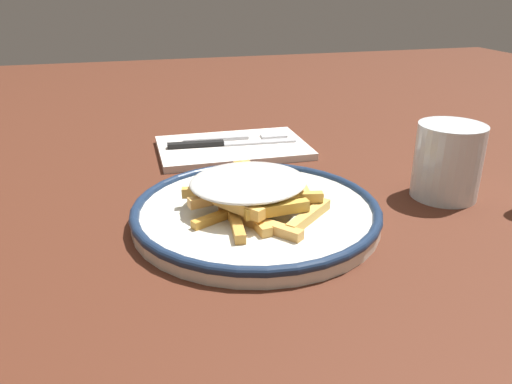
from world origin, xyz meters
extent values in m
plane|color=#4D2517|center=(0.00, 0.00, 0.00)|extent=(2.60, 2.60, 0.00)
cylinder|color=silver|center=(0.00, 0.00, 0.01)|extent=(0.28, 0.28, 0.02)
torus|color=#1A2C49|center=(0.00, 0.00, 0.02)|extent=(0.29, 0.29, 0.01)
cube|color=gold|center=(0.02, -0.04, 0.02)|extent=(0.05, 0.08, 0.01)
cube|color=gold|center=(0.02, 0.04, 0.03)|extent=(0.02, 0.07, 0.01)
cube|color=gold|center=(0.01, 0.01, 0.02)|extent=(0.01, 0.07, 0.01)
cube|color=gold|center=(0.00, -0.01, 0.02)|extent=(0.06, 0.05, 0.01)
cube|color=#E1B950|center=(0.02, -0.01, 0.03)|extent=(0.07, 0.01, 0.01)
cube|color=#D18443|center=(0.01, -0.01, 0.02)|extent=(0.04, 0.06, 0.01)
cube|color=#E8A853|center=(0.06, 0.00, 0.02)|extent=(0.06, 0.05, 0.01)
cube|color=#E6AF4B|center=(-0.02, 0.06, 0.02)|extent=(0.07, 0.02, 0.01)
cube|color=gold|center=(-0.05, 0.00, 0.04)|extent=(0.08, 0.01, 0.01)
cube|color=tan|center=(-0.03, 0.03, 0.02)|extent=(0.06, 0.07, 0.01)
cube|color=gold|center=(-0.01, 0.02, 0.02)|extent=(0.05, 0.06, 0.01)
cube|color=#E3B454|center=(0.05, 0.05, 0.02)|extent=(0.06, 0.07, 0.01)
cube|color=#E4B564|center=(0.02, 0.02, 0.03)|extent=(0.03, 0.08, 0.01)
cube|color=#EDC161|center=(-0.06, 0.03, 0.02)|extent=(0.02, 0.06, 0.01)
cube|color=#DBA154|center=(0.00, -0.05, 0.03)|extent=(0.03, 0.07, 0.01)
cube|color=gold|center=(0.05, 0.01, 0.04)|extent=(0.02, 0.07, 0.01)
cube|color=#EEB464|center=(-0.07, -0.01, 0.02)|extent=(0.03, 0.07, 0.01)
cube|color=#E9AB4D|center=(0.04, -0.01, 0.02)|extent=(0.08, 0.02, 0.01)
cube|color=gold|center=(0.04, -0.03, 0.02)|extent=(0.07, 0.02, 0.01)
cube|color=gold|center=(-0.07, 0.02, 0.03)|extent=(0.07, 0.02, 0.01)
cube|color=gold|center=(0.01, 0.03, 0.02)|extent=(0.05, 0.06, 0.01)
cube|color=gold|center=(-0.02, -0.04, 0.03)|extent=(0.03, 0.09, 0.01)
cube|color=#F6BC58|center=(0.02, -0.03, 0.04)|extent=(0.08, 0.06, 0.01)
cube|color=gold|center=(-0.01, 0.04, 0.02)|extent=(0.03, 0.09, 0.01)
ellipsoid|color=silver|center=(-0.01, -0.01, 0.05)|extent=(0.15, 0.16, 0.02)
cube|color=#2A601A|center=(-0.03, -0.02, 0.05)|extent=(0.00, 0.00, 0.00)
cube|color=#2F5E2F|center=(0.00, 0.03, 0.05)|extent=(0.00, 0.00, 0.00)
cube|color=#365C25|center=(0.01, -0.03, 0.05)|extent=(0.00, 0.00, 0.00)
cube|color=#3A6E21|center=(0.01, -0.01, 0.05)|extent=(0.00, 0.00, 0.00)
cube|color=#397021|center=(0.00, -0.01, 0.05)|extent=(0.00, 0.00, 0.00)
cube|color=#2F7224|center=(0.01, -0.01, 0.05)|extent=(0.00, 0.00, 0.00)
cube|color=#306231|center=(-0.01, 0.00, 0.05)|extent=(0.00, 0.00, 0.00)
cube|color=#24712B|center=(0.03, 0.00, 0.05)|extent=(0.00, 0.00, 0.00)
cube|color=silver|center=(-0.26, 0.03, 0.01)|extent=(0.16, 0.24, 0.01)
cube|color=silver|center=(-0.29, 0.01, 0.01)|extent=(0.02, 0.11, 0.01)
cube|color=silver|center=(-0.28, 0.11, 0.01)|extent=(0.02, 0.05, 0.00)
cube|color=black|center=(-0.26, -0.03, 0.02)|extent=(0.02, 0.09, 0.01)
cube|color=silver|center=(-0.26, 0.08, 0.01)|extent=(0.03, 0.12, 0.00)
cylinder|color=silver|center=(-0.01, 0.25, 0.05)|extent=(0.08, 0.08, 0.10)
camera|label=1|loc=(0.51, -0.14, 0.26)|focal=35.36mm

